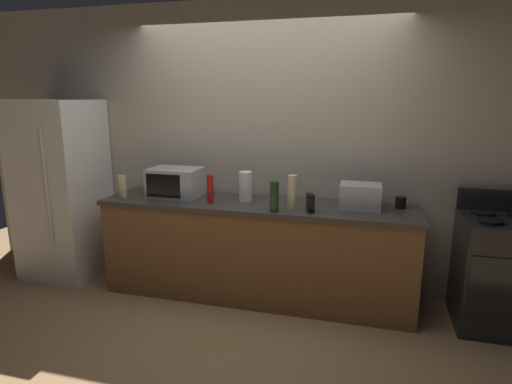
{
  "coord_description": "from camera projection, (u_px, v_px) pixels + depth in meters",
  "views": [
    {
      "loc": [
        0.96,
        -3.14,
        1.84
      ],
      "look_at": [
        0.0,
        0.4,
        1.0
      ],
      "focal_mm": 29.66,
      "sensor_mm": 36.0,
      "label": 1
    }
  ],
  "objects": [
    {
      "name": "stove_range",
      "position": [
        498.0,
        272.0,
        3.37
      ],
      "size": [
        0.6,
        0.61,
        1.08
      ],
      "color": "black",
      "rests_on": "ground_plane"
    },
    {
      "name": "counter_run",
      "position": [
        256.0,
        250.0,
        3.88
      ],
      "size": [
        2.84,
        0.64,
        0.9
      ],
      "color": "brown",
      "rests_on": "ground_plane"
    },
    {
      "name": "ground_plane",
      "position": [
        244.0,
        316.0,
        3.61
      ],
      "size": [
        8.0,
        8.0,
        0.0
      ],
      "primitive_type": "plane",
      "color": "#A87F51"
    },
    {
      "name": "cordless_phone",
      "position": [
        310.0,
        203.0,
        3.48
      ],
      "size": [
        0.09,
        0.12,
        0.15
      ],
      "primitive_type": "cube",
      "rotation": [
        0.0,
        0.0,
        0.35
      ],
      "color": "black",
      "rests_on": "counter_run"
    },
    {
      "name": "bottle_hand_soap",
      "position": [
        292.0,
        192.0,
        3.55
      ],
      "size": [
        0.08,
        0.08,
        0.29
      ],
      "primitive_type": "cylinder",
      "color": "beige",
      "rests_on": "counter_run"
    },
    {
      "name": "paper_towel_roll",
      "position": [
        246.0,
        186.0,
        3.83
      ],
      "size": [
        0.12,
        0.12,
        0.27
      ],
      "primitive_type": "cylinder",
      "color": "white",
      "rests_on": "counter_run"
    },
    {
      "name": "microwave",
      "position": [
        175.0,
        182.0,
        4.0
      ],
      "size": [
        0.48,
        0.35,
        0.27
      ],
      "color": "#B7BABF",
      "rests_on": "counter_run"
    },
    {
      "name": "refrigerator",
      "position": [
        62.0,
        190.0,
        4.31
      ],
      "size": [
        0.72,
        0.73,
        1.8
      ],
      "color": "white",
      "rests_on": "ground_plane"
    },
    {
      "name": "bottle_hot_sauce",
      "position": [
        210.0,
        189.0,
        3.75
      ],
      "size": [
        0.06,
        0.06,
        0.26
      ],
      "primitive_type": "cylinder",
      "color": "red",
      "rests_on": "counter_run"
    },
    {
      "name": "mug_black",
      "position": [
        401.0,
        202.0,
        3.6
      ],
      "size": [
        0.09,
        0.09,
        0.1
      ],
      "primitive_type": "cylinder",
      "color": "black",
      "rests_on": "counter_run"
    },
    {
      "name": "toaster_oven",
      "position": [
        360.0,
        196.0,
        3.59
      ],
      "size": [
        0.34,
        0.26,
        0.21
      ],
      "primitive_type": "cube",
      "color": "#B7BABF",
      "rests_on": "counter_run"
    },
    {
      "name": "bottle_wine",
      "position": [
        274.0,
        196.0,
        3.48
      ],
      "size": [
        0.07,
        0.07,
        0.25
      ],
      "primitive_type": "cylinder",
      "color": "#1E3F19",
      "rests_on": "counter_run"
    },
    {
      "name": "bottle_vinegar",
      "position": [
        122.0,
        186.0,
        3.98
      ],
      "size": [
        0.08,
        0.08,
        0.21
      ],
      "primitive_type": "cylinder",
      "color": "beige",
      "rests_on": "counter_run"
    },
    {
      "name": "back_wall",
      "position": [
        267.0,
        147.0,
        4.07
      ],
      "size": [
        6.4,
        0.1,
        2.7
      ],
      "primitive_type": "cube",
      "color": "#B2A893",
      "rests_on": "ground_plane"
    }
  ]
}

